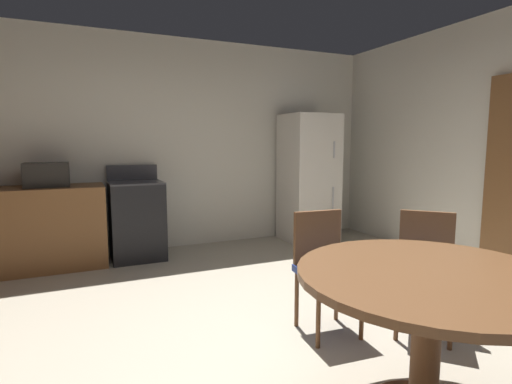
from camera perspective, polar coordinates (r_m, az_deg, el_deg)
name	(u,v)px	position (r m, az deg, el deg)	size (l,w,h in m)	color
ground_plane	(286,363)	(2.72, 4.26, -23.28)	(14.00, 14.00, 0.00)	#A89E89
wall_back	(172,144)	(5.33, -11.97, 6.69)	(5.94, 0.12, 2.70)	beige
kitchen_counter	(15,230)	(4.95, -31.21, -4.71)	(1.79, 0.60, 0.90)	brown
oven_range	(137,219)	(4.94, -16.71, -3.78)	(0.60, 0.60, 1.10)	black
refrigerator	(309,178)	(5.61, 7.53, 1.99)	(0.68, 0.68, 1.76)	silver
microwave	(47,175)	(4.84, -27.77, 2.21)	(0.44, 0.32, 0.26)	black
dining_table	(428,302)	(2.17, 23.45, -14.21)	(1.27, 1.27, 0.76)	brown
chair_north	(324,263)	(2.99, 9.77, -10.00)	(0.43, 0.43, 0.87)	brown
chair_northeast	(425,264)	(3.17, 23.09, -9.46)	(0.57, 0.57, 0.87)	brown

